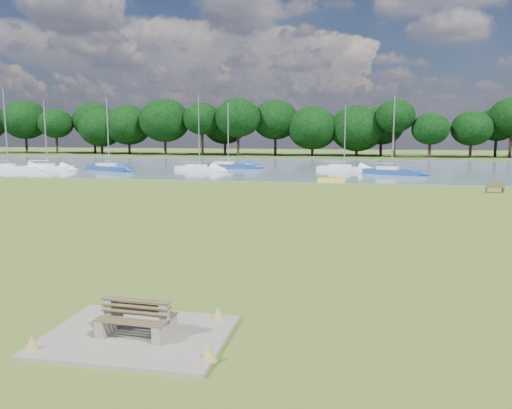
% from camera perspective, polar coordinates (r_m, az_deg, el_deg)
% --- Properties ---
extents(ground, '(220.00, 220.00, 0.00)m').
position_cam_1_polar(ground, '(25.29, -0.29, -2.54)').
color(ground, olive).
extents(river, '(220.00, 40.00, 0.10)m').
position_cam_1_polar(river, '(66.71, 6.76, 4.21)').
color(river, gray).
rests_on(river, ground).
extents(far_bank, '(220.00, 20.00, 0.40)m').
position_cam_1_polar(far_bank, '(96.60, 8.08, 5.46)').
color(far_bank, '#4C6626').
rests_on(far_bank, ground).
extents(concrete_pad, '(4.20, 3.20, 0.10)m').
position_cam_1_polar(concrete_pad, '(12.38, -13.42, -14.41)').
color(concrete_pad, gray).
rests_on(concrete_pad, ground).
extents(bench_pair, '(1.74, 1.08, 0.91)m').
position_cam_1_polar(bench_pair, '(12.22, -13.49, -12.59)').
color(bench_pair, gray).
rests_on(bench_pair, concrete_pad).
extents(riverbank_bench, '(1.42, 0.49, 0.86)m').
position_cam_1_polar(riverbank_bench, '(43.19, 25.66, 1.76)').
color(riverbank_bench, brown).
rests_on(riverbank_bench, ground).
extents(kayak, '(2.62, 0.62, 0.26)m').
position_cam_1_polar(kayak, '(48.62, 8.59, 2.85)').
color(kayak, yellow).
rests_on(kayak, river).
extents(tree_line, '(124.44, 8.92, 10.80)m').
position_cam_1_polar(tree_line, '(93.46, 2.18, 9.38)').
color(tree_line, black).
rests_on(tree_line, far_bank).
extents(sailboat_0, '(6.57, 3.95, 9.11)m').
position_cam_1_polar(sailboat_0, '(60.53, -6.54, 4.27)').
color(sailboat_0, white).
rests_on(sailboat_0, river).
extents(sailboat_1, '(7.15, 2.34, 8.32)m').
position_cam_1_polar(sailboat_1, '(64.39, -3.25, 4.61)').
color(sailboat_1, navy).
rests_on(sailboat_1, river).
extents(sailboat_4, '(6.09, 1.76, 8.37)m').
position_cam_1_polar(sailboat_4, '(65.93, -22.79, 4.05)').
color(sailboat_4, white).
rests_on(sailboat_4, river).
extents(sailboat_5, '(6.74, 4.16, 7.82)m').
position_cam_1_polar(sailboat_5, '(61.16, 9.97, 4.23)').
color(sailboat_5, white).
rests_on(sailboat_5, river).
extents(sailboat_6, '(6.43, 3.71, 8.48)m').
position_cam_1_polar(sailboat_6, '(56.98, 15.21, 3.85)').
color(sailboat_6, navy).
rests_on(sailboat_6, river).
extents(sailboat_7, '(7.34, 4.62, 9.84)m').
position_cam_1_polar(sailboat_7, '(66.41, -26.52, 3.87)').
color(sailboat_7, white).
rests_on(sailboat_7, river).
extents(sailboat_8, '(6.71, 4.41, 8.57)m').
position_cam_1_polar(sailboat_8, '(63.02, -16.47, 4.21)').
color(sailboat_8, navy).
rests_on(sailboat_8, river).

